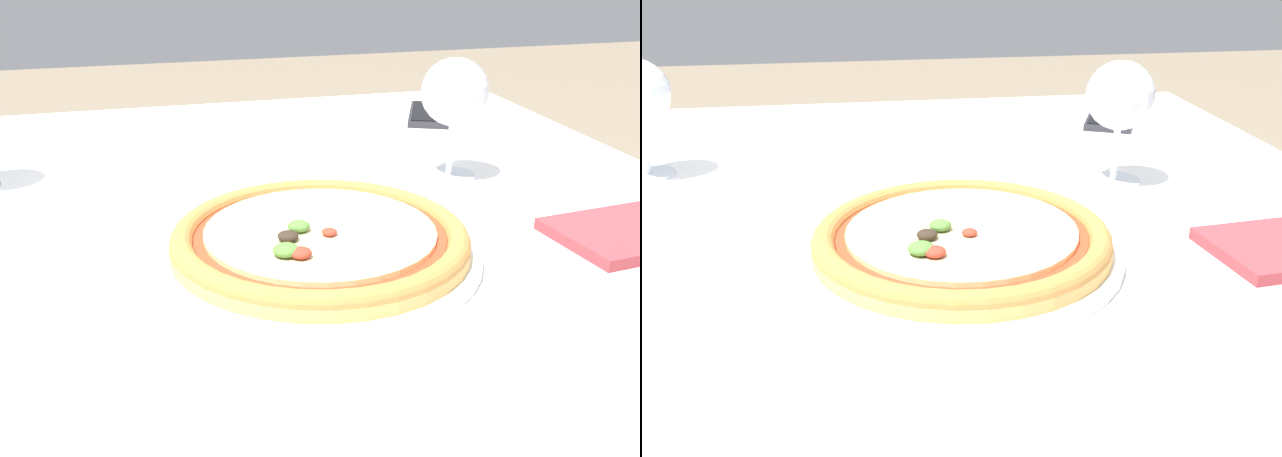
% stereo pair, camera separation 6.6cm
% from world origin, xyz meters
% --- Properties ---
extents(dining_table, '(1.39, 1.11, 0.70)m').
position_xyz_m(dining_table, '(0.00, 0.00, 0.63)').
color(dining_table, '#997047').
rests_on(dining_table, ground_plane).
extents(pizza_plate, '(0.30, 0.30, 0.04)m').
position_xyz_m(pizza_plate, '(0.21, -0.10, 0.72)').
color(pizza_plate, white).
rests_on(pizza_plate, dining_table).
extents(wine_glass_far_right, '(0.08, 0.08, 0.15)m').
position_xyz_m(wine_glass_far_right, '(0.42, 0.09, 0.81)').
color(wine_glass_far_right, silver).
rests_on(wine_glass_far_right, dining_table).
extents(cell_phone, '(0.12, 0.16, 0.01)m').
position_xyz_m(cell_phone, '(0.52, 0.37, 0.71)').
color(cell_phone, '#232328').
rests_on(cell_phone, dining_table).
extents(napkin_folded, '(0.16, 0.13, 0.01)m').
position_xyz_m(napkin_folded, '(0.52, -0.13, 0.71)').
color(napkin_folded, '#933338').
rests_on(napkin_folded, dining_table).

